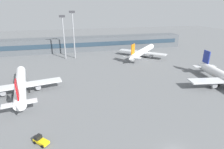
% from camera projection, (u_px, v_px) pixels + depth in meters
% --- Properties ---
extents(ground_plane, '(400.00, 400.00, 0.00)m').
position_uv_depth(ground_plane, '(119.00, 81.00, 71.87)').
color(ground_plane, slate).
extents(terminal_building, '(127.43, 12.13, 9.00)m').
position_uv_depth(terminal_building, '(94.00, 43.00, 124.68)').
color(terminal_building, '#4C5156').
rests_on(terminal_building, ground_plane).
extents(airplane_mid, '(27.37, 38.83, 9.64)m').
position_uv_depth(airplane_mid, '(21.00, 84.00, 61.73)').
color(airplane_mid, white).
rests_on(airplane_mid, ground_plane).
extents(airplane_far, '(30.93, 31.96, 10.17)m').
position_uv_depth(airplane_far, '(143.00, 51.00, 107.29)').
color(airplane_far, white).
rests_on(airplane_far, ground_plane).
extents(baggage_tug_yellow, '(3.62, 3.59, 1.75)m').
position_uv_depth(baggage_tug_yellow, '(40.00, 140.00, 38.34)').
color(baggage_tug_yellow, yellow).
rests_on(baggage_tug_yellow, ground_plane).
extents(floodlight_tower_west, '(3.20, 0.80, 24.12)m').
position_uv_depth(floodlight_tower_west, '(64.00, 34.00, 98.84)').
color(floodlight_tower_west, gray).
rests_on(floodlight_tower_west, ground_plane).
extents(floodlight_tower_east, '(3.20, 0.80, 26.33)m').
position_uv_depth(floodlight_tower_east, '(73.00, 32.00, 99.38)').
color(floodlight_tower_east, gray).
rests_on(floodlight_tower_east, ground_plane).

